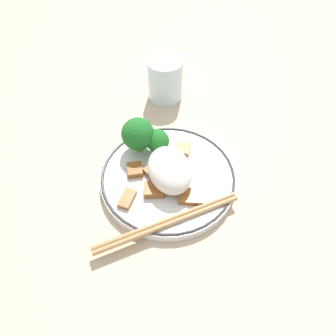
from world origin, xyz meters
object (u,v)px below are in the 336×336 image
broccoli_back_left (160,141)px  broccoli_back_center (138,134)px  drinking_glass (165,79)px  plate (168,178)px  chopsticks (167,222)px

broccoli_back_left → broccoli_back_center: size_ratio=0.70×
broccoli_back_center → drinking_glass: (-0.14, 0.10, -0.01)m
plate → broccoli_back_center: broccoli_back_center is taller
drinking_glass → plate: bearing=-16.8°
broccoli_back_left → drinking_glass: drinking_glass is taller
plate → chopsticks: (0.09, -0.03, 0.01)m
plate → broccoli_back_left: (-0.06, 0.00, 0.03)m
plate → broccoli_back_left: size_ratio=4.85×
chopsticks → drinking_glass: (-0.30, 0.09, 0.02)m
broccoli_back_left → broccoli_back_center: broccoli_back_center is taller
chopsticks → broccoli_back_center: bearing=-179.6°
broccoli_back_center → broccoli_back_left: bearing=67.3°
broccoli_back_left → chopsticks: size_ratio=0.20×
drinking_glass → chopsticks: bearing=-17.4°
chopsticks → drinking_glass: drinking_glass is taller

